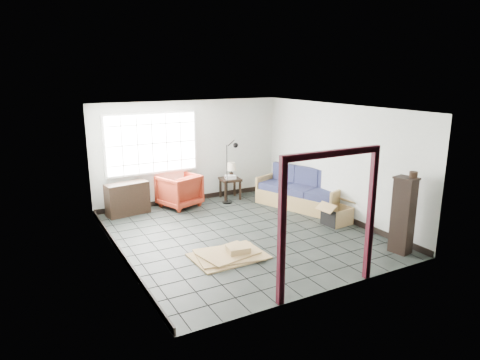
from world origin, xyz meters
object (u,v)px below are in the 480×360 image
armchair (179,189)px  tall_shelf (403,215)px  side_table (230,182)px  futon_sofa (302,193)px

armchair → tall_shelf: 5.34m
armchair → tall_shelf: tall_shelf is taller
side_table → armchair: bearing=-180.0°
futon_sofa → side_table: futon_sofa is taller
futon_sofa → armchair: 3.07m
tall_shelf → side_table: bearing=93.8°
futon_sofa → tall_shelf: (-0.06, -3.14, 0.38)m
futon_sofa → armchair: futon_sofa is taller
futon_sofa → armchair: size_ratio=2.61×
side_table → tall_shelf: tall_shelf is taller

